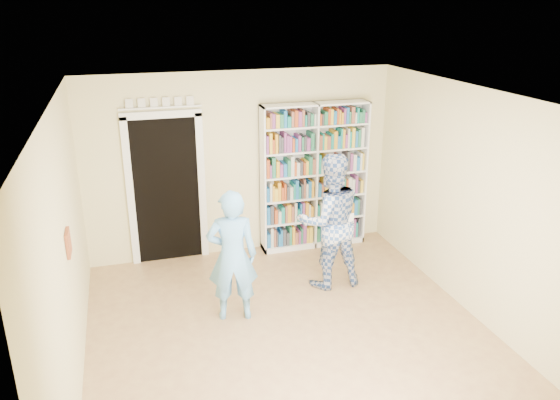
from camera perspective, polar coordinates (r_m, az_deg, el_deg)
The scene contains 11 objects.
floor at distance 6.36m, azimuth 1.40°, elevation -14.35°, with size 5.00×5.00×0.00m, color #9A6C4A.
ceiling at distance 5.31m, azimuth 1.65°, elevation 10.40°, with size 5.00×5.00×0.00m, color white.
wall_back at distance 7.98m, azimuth -4.04°, elevation 3.74°, with size 4.50×4.50×0.00m, color beige.
wall_left at distance 5.50m, azimuth -21.52°, elevation -5.52°, with size 5.00×5.00×0.00m, color beige.
wall_right at distance 6.70m, azimuth 20.14°, elevation -0.75°, with size 5.00×5.00×0.00m, color beige.
bookshelf at distance 8.19m, azimuth 3.57°, elevation 2.50°, with size 1.61×0.30×2.22m.
doorway at distance 7.86m, azimuth -11.82°, elevation 1.78°, with size 1.10×0.08×2.43m.
wall_art at distance 5.66m, azimuth -21.25°, elevation -4.20°, with size 0.03×0.25×0.25m, color brown.
man_blue at distance 6.39m, azimuth -5.01°, elevation -5.85°, with size 0.59×0.39×1.62m, color #67ACE5.
man_plaid at distance 7.10m, azimuth 5.19°, elevation -2.21°, with size 0.88×0.69×1.81m, color #305293.
paper_sheet at distance 7.01m, azimuth 7.09°, elevation -2.53°, with size 0.19×0.01×0.27m, color white.
Camera 1 is at (-1.63, -4.97, 3.60)m, focal length 35.00 mm.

